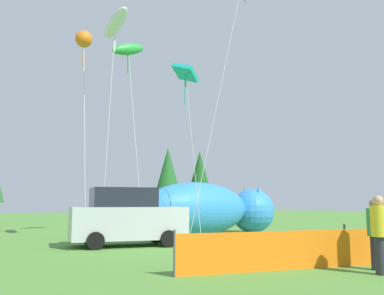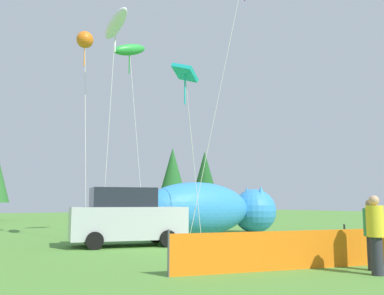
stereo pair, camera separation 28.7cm
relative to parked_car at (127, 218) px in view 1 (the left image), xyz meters
The scene contains 13 objects.
ground_plane 4.50m from the parked_car, 54.33° to the right, with size 120.00×120.00×0.00m, color #548C38.
parked_car is the anchor object (origin of this frame).
folding_chair 8.11m from the parked_car, 38.04° to the right, with size 0.69×0.69×0.84m.
inflatable_cat 6.17m from the parked_car, 24.88° to the left, with size 8.16×3.07×2.60m.
safety_fence 8.23m from the parked_car, 70.93° to the right, with size 9.18×2.08×1.02m.
spectator_in_green_shirt 8.96m from the parked_car, 72.21° to the right, with size 0.37×0.37×1.70m.
spectator_in_black_shirt 9.28m from the parked_car, 76.33° to the right, with size 0.39×0.39×1.78m.
kite_white_ghost 8.72m from the parked_car, 84.58° to the left, with size 1.15×3.24×9.96m.
kite_orange_flower 9.21m from the parked_car, 97.50° to the left, with size 0.80×2.47×9.73m.
kite_green_fish 10.12m from the parked_car, 66.91° to the left, with size 2.12×1.76×10.25m.
kite_teal_diamond 6.05m from the parked_car, 22.66° to the right, with size 1.73×1.26×7.17m.
horizon_tree_west 34.80m from the parked_car, 57.92° to the left, with size 3.41×3.41×8.14m.
horizon_tree_mid 42.83m from the parked_car, 52.47° to the left, with size 3.63×3.63×8.66m.
Camera 1 is at (-9.31, -11.46, 1.62)m, focal length 40.00 mm.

